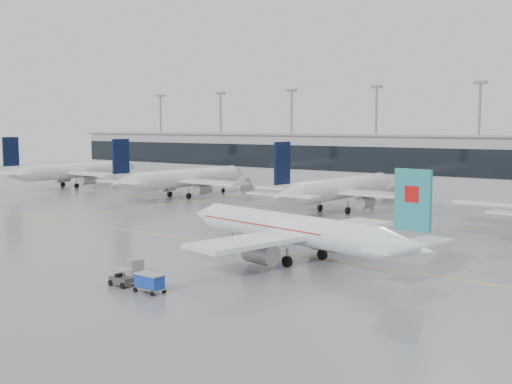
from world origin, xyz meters
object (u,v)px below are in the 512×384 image
Objects in this scene: air_canada_jet at (297,231)px; baggage_cart at (149,282)px; gse_unit at (134,266)px; baggage_tug at (122,280)px.

baggage_cart is (-2.68, -17.95, -2.25)m from air_canada_jet.
air_canada_jet is 23.51× the size of gse_unit.
air_canada_jet reaches higher than gse_unit.
baggage_cart is 1.86× the size of gse_unit.
air_canada_jet reaches higher than baggage_cart.
air_canada_jet is 16.91m from gse_unit.
baggage_cart is at bearing 91.36° from air_canada_jet.
gse_unit is at bearing 149.70° from baggage_cart.
gse_unit is (-8.97, -14.12, -2.49)m from air_canada_jet.
baggage_tug is 4.63m from gse_unit.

